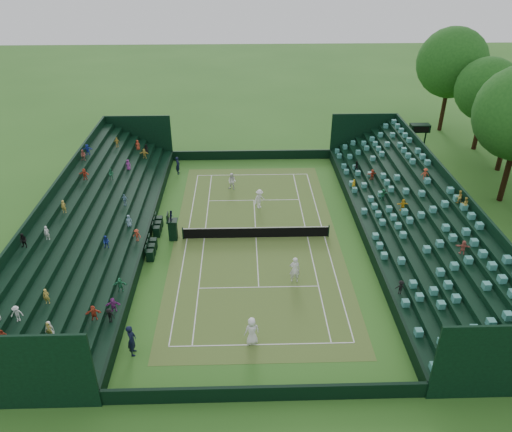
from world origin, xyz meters
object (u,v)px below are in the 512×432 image
at_px(player_near_east, 295,270).
at_px(player_far_west, 232,181).
at_px(umpire_chair, 172,227).
at_px(player_near_west, 252,331).
at_px(tennis_net, 256,232).
at_px(player_far_east, 260,199).

distance_m(player_near_east, player_far_west, 15.19).
bearing_deg(player_far_west, umpire_chair, -94.06).
height_order(umpire_chair, player_near_west, umpire_chair).
height_order(tennis_net, umpire_chair, umpire_chair).
xyz_separation_m(umpire_chair, player_far_east, (7.01, 5.01, -0.23)).
bearing_deg(player_far_west, player_near_west, -62.55).
distance_m(tennis_net, umpire_chair, 6.58).
xyz_separation_m(tennis_net, player_far_west, (-1.99, 8.73, 0.29)).
xyz_separation_m(tennis_net, player_near_west, (-0.59, -11.69, 0.39)).
distance_m(umpire_chair, player_near_east, 10.73).
relative_size(tennis_net, player_far_west, 7.16).
distance_m(umpire_chair, player_far_west, 9.86).
relative_size(tennis_net, player_near_west, 6.34).
bearing_deg(player_far_east, tennis_net, -137.65).
relative_size(player_far_west, player_far_east, 0.93).
height_order(player_far_west, player_far_east, player_far_east).
xyz_separation_m(umpire_chair, player_near_west, (5.97, -11.69, -0.19)).
xyz_separation_m(tennis_net, umpire_chair, (-6.55, -0.00, 0.58)).
bearing_deg(player_far_west, player_far_east, -33.16).
height_order(player_near_west, player_far_east, player_near_west).
xyz_separation_m(tennis_net, player_far_east, (0.46, 5.01, 0.35)).
relative_size(player_near_west, player_far_east, 1.05).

